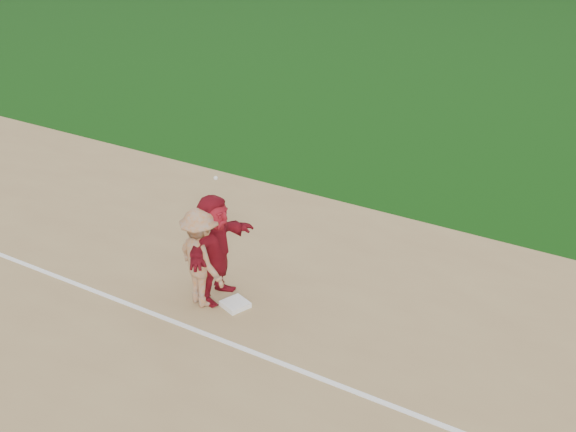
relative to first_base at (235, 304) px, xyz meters
The scene contains 5 objects.
ground 0.30m from the first_base, 28.31° to the right, with size 160.00×160.00×0.00m, color #0E3A0B.
foul_line 0.97m from the first_base, 74.62° to the right, with size 60.00×0.10×0.01m, color white.
first_base is the anchor object (origin of this frame).
base_runner 1.07m from the first_base, 167.27° to the left, with size 1.85×0.59×2.00m, color maroon.
first_base_play 1.05m from the first_base, 161.46° to the right, with size 1.34×1.05×2.46m.
Camera 1 is at (6.15, -8.50, 7.09)m, focal length 45.00 mm.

